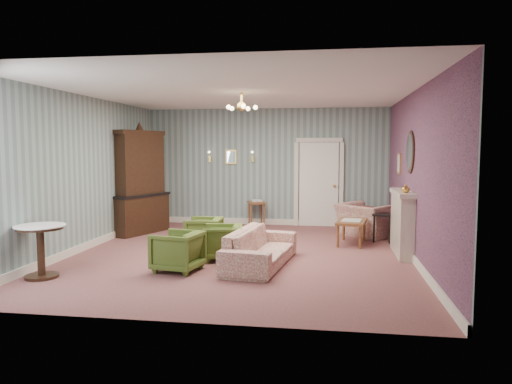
% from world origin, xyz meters
% --- Properties ---
extents(floor, '(7.00, 7.00, 0.00)m').
position_xyz_m(floor, '(0.00, 0.00, 0.00)').
color(floor, brown).
rests_on(floor, ground).
extents(ceiling, '(7.00, 7.00, 0.00)m').
position_xyz_m(ceiling, '(0.00, 0.00, 2.90)').
color(ceiling, white).
rests_on(ceiling, ground).
extents(wall_back, '(6.00, 0.00, 6.00)m').
position_xyz_m(wall_back, '(0.00, 3.50, 1.45)').
color(wall_back, slate).
rests_on(wall_back, ground).
extents(wall_front, '(6.00, 0.00, 6.00)m').
position_xyz_m(wall_front, '(0.00, -3.50, 1.45)').
color(wall_front, slate).
rests_on(wall_front, ground).
extents(wall_left, '(0.00, 7.00, 7.00)m').
position_xyz_m(wall_left, '(-3.00, 0.00, 1.45)').
color(wall_left, slate).
rests_on(wall_left, ground).
extents(wall_right, '(0.00, 7.00, 7.00)m').
position_xyz_m(wall_right, '(3.00, 0.00, 1.45)').
color(wall_right, slate).
rests_on(wall_right, ground).
extents(wall_right_floral, '(0.00, 7.00, 7.00)m').
position_xyz_m(wall_right_floral, '(2.98, 0.00, 1.45)').
color(wall_right_floral, '#A55265').
rests_on(wall_right_floral, ground).
extents(door, '(1.12, 0.12, 2.16)m').
position_xyz_m(door, '(1.30, 3.46, 1.08)').
color(door, white).
rests_on(door, floor).
extents(olive_chair_a, '(0.74, 0.78, 0.69)m').
position_xyz_m(olive_chair_a, '(-0.78, -1.34, 0.35)').
color(olive_chair_a, '#475E21').
rests_on(olive_chair_a, floor).
extents(olive_chair_b, '(0.71, 0.75, 0.67)m').
position_xyz_m(olive_chair_b, '(-0.24, -0.48, 0.33)').
color(olive_chair_b, '#475E21').
rests_on(olive_chair_b, floor).
extents(olive_chair_c, '(0.63, 0.67, 0.66)m').
position_xyz_m(olive_chair_c, '(-0.80, 0.38, 0.33)').
color(olive_chair_c, '#475E21').
rests_on(olive_chair_c, floor).
extents(sofa_chintz, '(0.86, 2.09, 0.79)m').
position_xyz_m(sofa_chintz, '(0.45, -0.78, 0.40)').
color(sofa_chintz, '#923B3B').
rests_on(sofa_chintz, floor).
extents(wingback_chair, '(1.29, 1.25, 0.95)m').
position_xyz_m(wingback_chair, '(2.37, 2.21, 0.48)').
color(wingback_chair, '#923B3B').
rests_on(wingback_chair, floor).
extents(dresser, '(1.02, 1.55, 2.45)m').
position_xyz_m(dresser, '(-2.65, 1.81, 1.23)').
color(dresser, black).
rests_on(dresser, floor).
extents(fireplace, '(0.30, 1.40, 1.16)m').
position_xyz_m(fireplace, '(2.86, 0.40, 0.58)').
color(fireplace, beige).
rests_on(fireplace, floor).
extents(mantel_vase, '(0.15, 0.15, 0.15)m').
position_xyz_m(mantel_vase, '(2.84, 0.00, 1.23)').
color(mantel_vase, gold).
rests_on(mantel_vase, fireplace).
extents(oval_mirror, '(0.04, 0.76, 0.84)m').
position_xyz_m(oval_mirror, '(2.96, 0.40, 1.85)').
color(oval_mirror, white).
rests_on(oval_mirror, wall_right).
extents(framed_print, '(0.04, 0.34, 0.42)m').
position_xyz_m(framed_print, '(2.97, 1.75, 1.60)').
color(framed_print, gold).
rests_on(framed_print, wall_right).
extents(coffee_table, '(0.68, 1.03, 0.49)m').
position_xyz_m(coffee_table, '(2.01, 1.23, 0.24)').
color(coffee_table, brown).
rests_on(coffee_table, floor).
extents(side_table_black, '(0.47, 0.47, 0.59)m').
position_xyz_m(side_table_black, '(2.65, 1.54, 0.29)').
color(side_table_black, black).
rests_on(side_table_black, floor).
extents(pedestal_table, '(0.93, 0.93, 0.79)m').
position_xyz_m(pedestal_table, '(-2.65, -2.02, 0.40)').
color(pedestal_table, black).
rests_on(pedestal_table, floor).
extents(nesting_table, '(0.53, 0.61, 0.67)m').
position_xyz_m(nesting_table, '(-0.20, 3.15, 0.34)').
color(nesting_table, brown).
rests_on(nesting_table, floor).
extents(gilt_mirror_back, '(0.28, 0.06, 0.36)m').
position_xyz_m(gilt_mirror_back, '(-0.90, 3.46, 1.70)').
color(gilt_mirror_back, gold).
rests_on(gilt_mirror_back, wall_back).
extents(sconce_left, '(0.16, 0.12, 0.30)m').
position_xyz_m(sconce_left, '(-1.45, 3.44, 1.70)').
color(sconce_left, gold).
rests_on(sconce_left, wall_back).
extents(sconce_right, '(0.16, 0.12, 0.30)m').
position_xyz_m(sconce_right, '(-0.35, 3.44, 1.70)').
color(sconce_right, gold).
rests_on(sconce_right, wall_back).
extents(chandelier, '(0.56, 0.56, 0.36)m').
position_xyz_m(chandelier, '(0.00, 0.00, 2.63)').
color(chandelier, gold).
rests_on(chandelier, ceiling).
extents(burgundy_cushion, '(0.41, 0.28, 0.39)m').
position_xyz_m(burgundy_cushion, '(2.32, 2.06, 0.48)').
color(burgundy_cushion, '#5E1A17').
rests_on(burgundy_cushion, wingback_chair).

